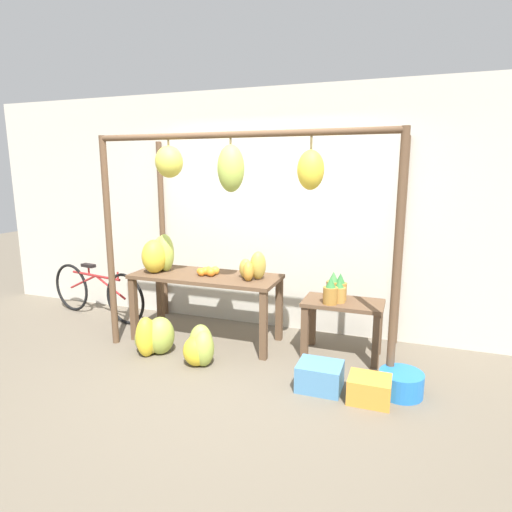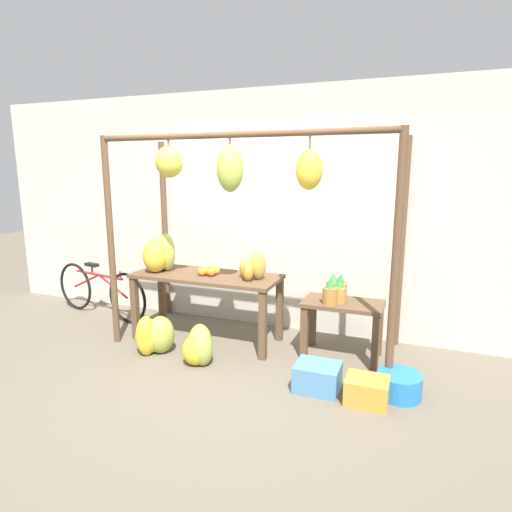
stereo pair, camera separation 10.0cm
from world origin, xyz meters
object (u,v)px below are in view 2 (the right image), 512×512
(fruit_crate_purple, at_px, (367,390))
(blue_bucket, at_px, (399,385))
(pineapple_cluster, at_px, (335,290))
(orange_pile, at_px, (209,271))
(parked_bicycle, at_px, (100,291))
(banana_pile_ground_left, at_px, (152,336))
(banana_pile_ground_right, at_px, (200,347))
(fruit_crate_white, at_px, (318,377))
(banana_pile_on_table, at_px, (161,254))
(papaya_pile, at_px, (253,267))

(fruit_crate_purple, bearing_deg, blue_bucket, 39.21)
(fruit_crate_purple, bearing_deg, pineapple_cluster, 118.48)
(orange_pile, height_order, fruit_crate_purple, orange_pile)
(parked_bicycle, bearing_deg, banana_pile_ground_left, -29.49)
(orange_pile, xyz_separation_m, banana_pile_ground_left, (-0.41, -0.52, -0.62))
(blue_bucket, distance_m, parked_bicycle, 3.85)
(banana_pile_ground_right, relative_size, fruit_crate_white, 1.04)
(banana_pile_ground_right, distance_m, parked_bicycle, 2.07)
(fruit_crate_white, bearing_deg, banana_pile_ground_right, 176.51)
(banana_pile_on_table, xyz_separation_m, pineapple_cluster, (1.96, 0.12, -0.26))
(pineapple_cluster, xyz_separation_m, banana_pile_ground_right, (-1.19, -0.67, -0.52))
(banana_pile_ground_right, bearing_deg, blue_bucket, 1.96)
(banana_pile_on_table, bearing_deg, blue_bucket, -10.45)
(pineapple_cluster, relative_size, fruit_crate_white, 0.86)
(banana_pile_on_table, relative_size, fruit_crate_white, 1.21)
(pineapple_cluster, xyz_separation_m, banana_pile_ground_left, (-1.78, -0.61, -0.52))
(orange_pile, bearing_deg, papaya_pile, -0.08)
(pineapple_cluster, relative_size, banana_pile_ground_left, 0.66)
(pineapple_cluster, distance_m, parked_bicycle, 3.11)
(fruit_crate_white, height_order, fruit_crate_purple, fruit_crate_white)
(banana_pile_ground_left, height_order, parked_bicycle, parked_bicycle)
(papaya_pile, bearing_deg, parked_bicycle, 174.33)
(parked_bicycle, height_order, fruit_crate_purple, parked_bicycle)
(blue_bucket, xyz_separation_m, fruit_crate_purple, (-0.24, -0.20, 0.00))
(orange_pile, bearing_deg, banana_pile_ground_left, -128.32)
(banana_pile_ground_left, distance_m, banana_pile_ground_right, 0.60)
(fruit_crate_white, xyz_separation_m, blue_bucket, (0.67, 0.14, -0.02))
(banana_pile_on_table, height_order, papaya_pile, banana_pile_on_table)
(pineapple_cluster, distance_m, fruit_crate_purple, 1.09)
(banana_pile_on_table, xyz_separation_m, parked_bicycle, (-1.13, 0.25, -0.61))
(banana_pile_on_table, distance_m, fruit_crate_white, 2.23)
(fruit_crate_white, xyz_separation_m, parked_bicycle, (-3.10, 0.88, 0.22))
(blue_bucket, bearing_deg, pineapple_cluster, 138.35)
(blue_bucket, bearing_deg, papaya_pile, 161.43)
(orange_pile, height_order, banana_pile_ground_left, orange_pile)
(orange_pile, xyz_separation_m, fruit_crate_purple, (1.81, -0.72, -0.69))
(fruit_crate_white, relative_size, parked_bicycle, 0.23)
(banana_pile_on_table, height_order, pineapple_cluster, banana_pile_on_table)
(papaya_pile, bearing_deg, blue_bucket, -18.57)
(fruit_crate_white, xyz_separation_m, papaya_pile, (-0.86, 0.65, 0.77))
(banana_pile_on_table, relative_size, banana_pile_ground_right, 1.16)
(blue_bucket, bearing_deg, banana_pile_ground_right, -178.04)
(fruit_crate_purple, bearing_deg, papaya_pile, 151.01)
(orange_pile, relative_size, fruit_crate_white, 0.63)
(banana_pile_on_table, xyz_separation_m, banana_pile_ground_left, (0.18, -0.49, -0.78))
(banana_pile_on_table, relative_size, fruit_crate_purple, 1.34)
(fruit_crate_white, bearing_deg, orange_pile, 154.66)
(banana_pile_ground_right, height_order, papaya_pile, papaya_pile)
(parked_bicycle, bearing_deg, blue_bucket, -11.08)
(blue_bucket, bearing_deg, banana_pile_on_table, 169.55)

